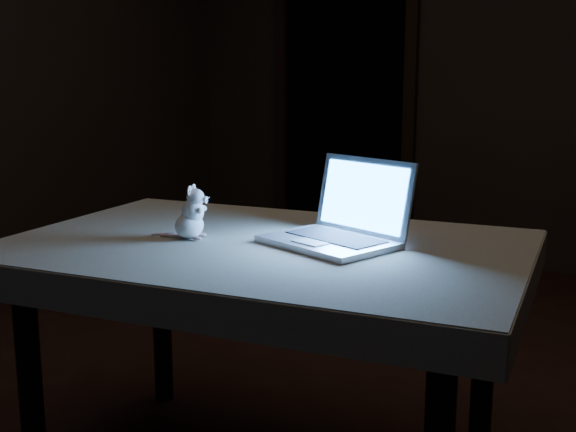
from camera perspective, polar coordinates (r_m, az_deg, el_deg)
The scene contains 7 objects.
floor at distance 2.62m, azimuth 2.02°, elevation -16.31°, with size 5.00×5.00×0.00m, color black.
back_wall at distance 4.68m, azimuth 17.00°, elevation 11.85°, with size 4.50×0.04×2.60m, color black.
doorway at distance 5.05m, azimuth 4.46°, elevation 9.55°, with size 1.06×0.36×2.13m, color black, non-canonical shape.
table at distance 2.18m, azimuth -1.81°, elevation -11.63°, with size 1.36×0.87×0.73m, color black, non-canonical shape.
tablecloth at distance 2.09m, azimuth -2.33°, elevation -3.25°, with size 1.46×0.97×0.10m, color #B8B09B, non-canonical shape.
laptop at distance 2.00m, azimuth 3.22°, elevation 0.99°, with size 0.35×0.31×0.24m, color silver, non-canonical shape.
plush_mouse at distance 2.11m, azimuth -7.83°, elevation 0.30°, with size 0.11×0.11×0.16m, color white, non-canonical shape.
Camera 1 is at (1.08, -2.05, 1.21)m, focal length 45.00 mm.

